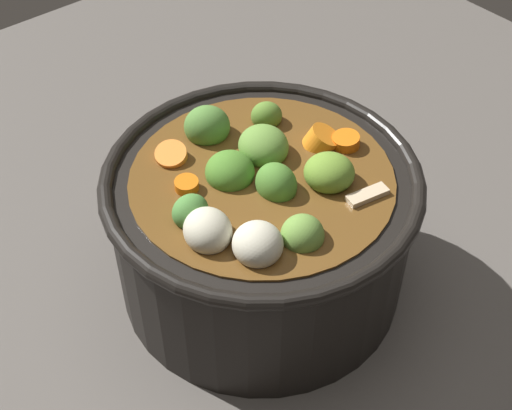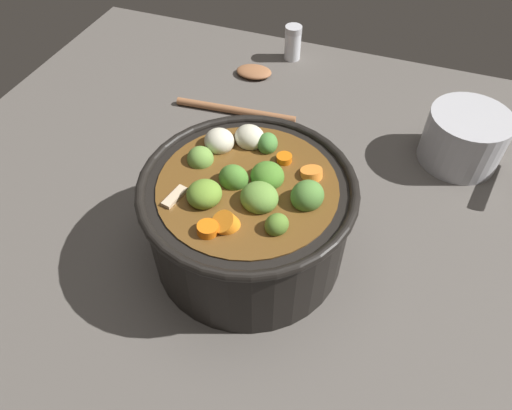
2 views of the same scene
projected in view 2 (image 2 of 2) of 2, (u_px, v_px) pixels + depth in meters
The scene contains 5 objects.
ground_plane at pixel (249, 249), 0.63m from camera, with size 1.10×1.10×0.00m, color #514C47.
cooking_pot at pixel (248, 216), 0.58m from camera, with size 0.26×0.26×0.15m.
wooden_spoon at pixel (246, 88), 0.87m from camera, with size 0.17×0.22×0.01m.
salt_shaker at pixel (293, 43), 0.93m from camera, with size 0.03×0.03×0.07m.
small_saucepan at pixel (466, 139), 0.72m from camera, with size 0.14×0.19×0.08m.
Camera 2 is at (-0.35, -0.14, 0.51)m, focal length 32.88 mm.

